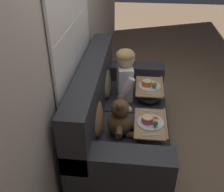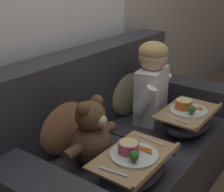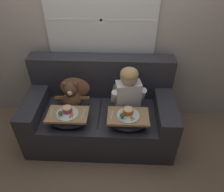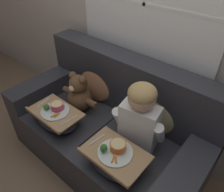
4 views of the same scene
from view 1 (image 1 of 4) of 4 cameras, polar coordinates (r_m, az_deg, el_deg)
The scene contains 9 objects.
ground_plane at distance 3.05m, azimuth 2.53°, elevation -10.61°, with size 14.00×14.00×0.00m, color #8E7051.
wall_back_with_window at distance 2.44m, azimuth -9.37°, elevation 13.53°, with size 8.00×0.08×2.60m.
couch at distance 2.82m, azimuth 1.28°, elevation -5.21°, with size 1.77×0.89×0.99m.
throw_pillow_behind_child at distance 2.95m, azimuth -1.60°, elevation 3.57°, with size 0.41×0.20×0.43m.
throw_pillow_behind_teddy at distance 2.39m, azimuth -3.68°, elevation -4.07°, with size 0.41×0.20×0.43m.
child_figure at distance 2.87m, azimuth 2.88°, elevation 5.38°, with size 0.42×0.22×0.57m.
teddy_bear at distance 2.39m, azimuth 1.86°, elevation -5.07°, with size 0.41×0.29×0.39m.
lap_tray_child at distance 2.99m, azimuth 8.07°, elevation 1.09°, with size 0.45×0.30×0.22m.
lap_tray_teddy at distance 2.44m, azimuth 8.26°, elevation -6.98°, with size 0.45×0.29×0.21m.
Camera 1 is at (-2.23, -0.11, 2.07)m, focal length 42.00 mm.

